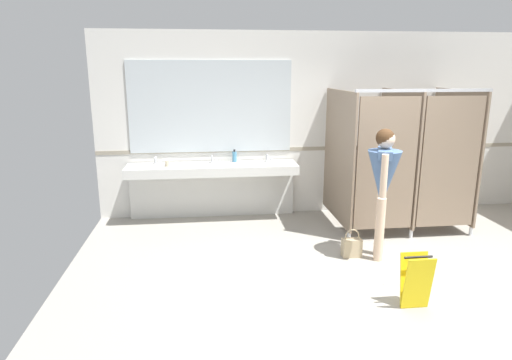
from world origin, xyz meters
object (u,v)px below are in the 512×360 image
person_standing (383,178)px  soap_dispenser (234,157)px  wet_floor_sign (416,281)px  paper_cup (167,164)px  handbag (352,247)px

person_standing → soap_dispenser: size_ratio=8.23×
soap_dispenser → wet_floor_sign: soap_dispenser is taller
wet_floor_sign → paper_cup: bearing=132.5°
person_standing → soap_dispenser: bearing=132.6°
soap_dispenser → person_standing: bearing=-47.4°
person_standing → paper_cup: size_ratio=18.04×
wet_floor_sign → handbag: bearing=99.6°
handbag → paper_cup: paper_cup is taller
handbag → wet_floor_sign: 1.30m
handbag → soap_dispenser: size_ratio=1.85×
soap_dispenser → wet_floor_sign: (1.56, -3.03, -0.68)m
handbag → soap_dispenser: 2.36m
handbag → wet_floor_sign: bearing=-80.4°
soap_dispenser → paper_cup: 1.04m
person_standing → paper_cup: 3.11m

